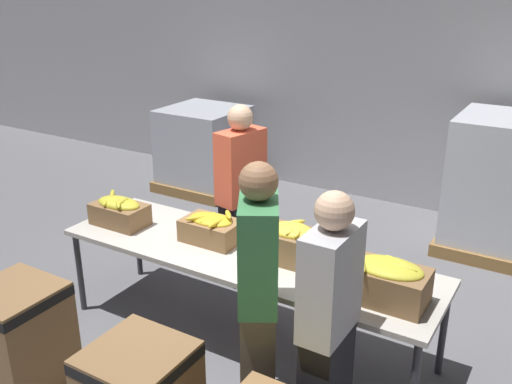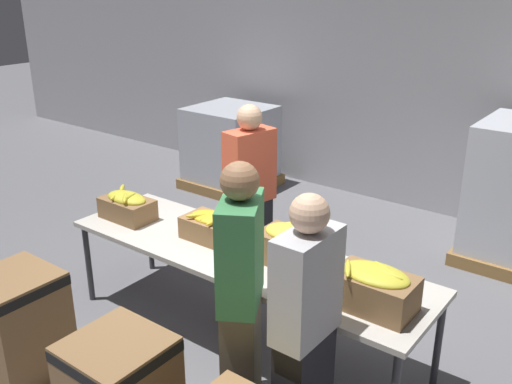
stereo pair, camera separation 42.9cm
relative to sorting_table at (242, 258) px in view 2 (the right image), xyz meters
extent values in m
plane|color=slate|center=(0.00, 0.00, -0.70)|extent=(30.00, 30.00, 0.00)
cube|color=#A8A8AD|center=(0.00, 3.42, 1.30)|extent=(16.00, 0.08, 4.00)
cube|color=beige|center=(0.00, 0.00, 0.03)|extent=(2.94, 0.83, 0.04)
cylinder|color=#38383D|center=(-1.41, -0.36, -0.35)|extent=(0.05, 0.05, 0.71)
cylinder|color=#38383D|center=(-1.41, 0.36, -0.35)|extent=(0.05, 0.05, 0.71)
cylinder|color=#38383D|center=(1.41, 0.36, -0.35)|extent=(0.05, 0.05, 0.71)
cube|color=olive|center=(-1.16, -0.09, 0.13)|extent=(0.46, 0.27, 0.18)
ellipsoid|color=gold|center=(-1.16, -0.09, 0.23)|extent=(0.40, 0.22, 0.10)
ellipsoid|color=gold|center=(-1.29, -0.02, 0.27)|extent=(0.15, 0.16, 0.04)
ellipsoid|color=gold|center=(-1.11, -0.14, 0.26)|extent=(0.18, 0.18, 0.05)
ellipsoid|color=gold|center=(-1.22, -0.16, 0.25)|extent=(0.10, 0.15, 0.05)
ellipsoid|color=gold|center=(-1.09, -0.11, 0.27)|extent=(0.07, 0.15, 0.05)
cube|color=olive|center=(-0.33, 0.04, 0.13)|extent=(0.45, 0.29, 0.17)
ellipsoid|color=gold|center=(-0.33, 0.04, 0.22)|extent=(0.36, 0.23, 0.07)
ellipsoid|color=gold|center=(-0.35, 0.04, 0.24)|extent=(0.06, 0.22, 0.04)
ellipsoid|color=gold|center=(-0.40, -0.02, 0.25)|extent=(0.18, 0.19, 0.05)
ellipsoid|color=gold|center=(-0.22, 0.11, 0.26)|extent=(0.15, 0.16, 0.05)
ellipsoid|color=gold|center=(-0.23, -0.02, 0.24)|extent=(0.06, 0.20, 0.05)
cube|color=olive|center=(0.34, 0.08, 0.16)|extent=(0.39, 0.31, 0.22)
ellipsoid|color=yellow|center=(0.34, 0.08, 0.27)|extent=(0.33, 0.24, 0.09)
ellipsoid|color=yellow|center=(0.38, 0.03, 0.30)|extent=(0.08, 0.15, 0.05)
ellipsoid|color=yellow|center=(0.32, 0.16, 0.30)|extent=(0.16, 0.19, 0.05)
ellipsoid|color=yellow|center=(0.42, 0.04, 0.30)|extent=(0.08, 0.19, 0.05)
cube|color=olive|center=(1.12, -0.10, 0.16)|extent=(0.50, 0.31, 0.23)
ellipsoid|color=gold|center=(1.12, -0.10, 0.28)|extent=(0.43, 0.28, 0.09)
ellipsoid|color=gold|center=(1.16, -0.05, 0.31)|extent=(0.21, 0.13, 0.04)
ellipsoid|color=gold|center=(1.21, -0.09, 0.30)|extent=(0.12, 0.15, 0.05)
ellipsoid|color=gold|center=(1.19, -0.10, 0.31)|extent=(0.22, 0.05, 0.04)
ellipsoid|color=gold|center=(0.98, -0.19, 0.31)|extent=(0.14, 0.21, 0.05)
cube|color=#6B604C|center=(0.48, -0.61, -0.30)|extent=(0.38, 0.44, 0.81)
cube|color=#387A47|center=(0.48, -0.61, 0.44)|extent=(0.43, 0.51, 0.67)
sphere|color=#896042|center=(0.48, -0.61, 0.89)|extent=(0.23, 0.23, 0.23)
cube|color=black|center=(-0.53, 0.78, -0.31)|extent=(0.28, 0.41, 0.79)
cube|color=#EA5B3D|center=(-0.53, 0.78, 0.41)|extent=(0.31, 0.48, 0.65)
sphere|color=#DBAD89|center=(-0.53, 0.78, 0.84)|extent=(0.22, 0.22, 0.22)
cube|color=#B2B2B7|center=(0.95, -0.62, 0.39)|extent=(0.22, 0.44, 0.64)
sphere|color=#DBAD89|center=(0.95, -0.62, 0.81)|extent=(0.22, 0.22, 0.22)
cube|color=olive|center=(-1.01, -1.25, -0.32)|extent=(0.54, 0.54, 0.77)
cube|color=black|center=(-1.01, -1.25, 0.01)|extent=(0.55, 0.55, 0.07)
cube|color=black|center=(0.06, -1.25, -0.07)|extent=(0.56, 0.56, 0.07)
cube|color=olive|center=(-2.28, 2.62, -0.64)|extent=(1.05, 1.05, 0.13)
cube|color=#B2B7C1|center=(-2.28, 2.62, -0.10)|extent=(0.97, 0.97, 0.95)
camera|label=1|loc=(2.02, -3.21, 1.97)|focal=40.00mm
camera|label=2|loc=(2.38, -2.97, 1.97)|focal=40.00mm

